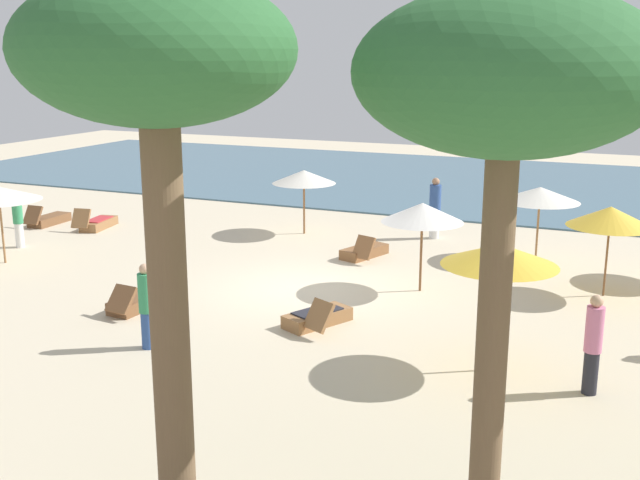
{
  "coord_description": "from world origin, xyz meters",
  "views": [
    {
      "loc": [
        7.36,
        -16.1,
        5.55
      ],
      "look_at": [
        0.17,
        0.62,
        1.1
      ],
      "focal_mm": 42.89,
      "sensor_mm": 36.0,
      "label": 1
    }
  ],
  "objects_px": {
    "umbrella_3": "(610,217)",
    "lounger_0": "(97,223)",
    "person_0": "(147,305)",
    "lounger_4": "(364,251)",
    "umbrella_1": "(304,177)",
    "umbrella_2": "(540,195)",
    "palm_3": "(157,70)",
    "person_1": "(435,208)",
    "person_4": "(593,344)",
    "umbrella_6": "(500,255)",
    "lounger_5": "(137,302)",
    "umbrella_4": "(422,213)",
    "lounger_2": "(48,219)",
    "lounger_3": "(318,317)",
    "person_2": "(18,219)",
    "palm_0": "(507,82)"
  },
  "relations": [
    {
      "from": "umbrella_1",
      "to": "person_4",
      "type": "relative_size",
      "value": 1.17
    },
    {
      "from": "umbrella_6",
      "to": "lounger_4",
      "type": "relative_size",
      "value": 1.35
    },
    {
      "from": "palm_3",
      "to": "person_1",
      "type": "bearing_deg",
      "value": 94.23
    },
    {
      "from": "umbrella_4",
      "to": "lounger_2",
      "type": "xyz_separation_m",
      "value": [
        -13.44,
        2.18,
        -1.75
      ]
    },
    {
      "from": "umbrella_4",
      "to": "lounger_3",
      "type": "height_order",
      "value": "umbrella_4"
    },
    {
      "from": "umbrella_1",
      "to": "palm_3",
      "type": "height_order",
      "value": "palm_3"
    },
    {
      "from": "lounger_0",
      "to": "lounger_5",
      "type": "height_order",
      "value": "lounger_0"
    },
    {
      "from": "umbrella_1",
      "to": "umbrella_2",
      "type": "xyz_separation_m",
      "value": [
        7.21,
        -0.43,
        0.03
      ]
    },
    {
      "from": "umbrella_3",
      "to": "umbrella_6",
      "type": "distance_m",
      "value": 5.62
    },
    {
      "from": "lounger_4",
      "to": "person_2",
      "type": "distance_m",
      "value": 10.15
    },
    {
      "from": "lounger_0",
      "to": "lounger_4",
      "type": "distance_m",
      "value": 9.25
    },
    {
      "from": "person_0",
      "to": "person_1",
      "type": "bearing_deg",
      "value": 76.18
    },
    {
      "from": "person_4",
      "to": "umbrella_6",
      "type": "bearing_deg",
      "value": 168.03
    },
    {
      "from": "lounger_5",
      "to": "person_1",
      "type": "height_order",
      "value": "person_1"
    },
    {
      "from": "lounger_5",
      "to": "person_0",
      "type": "bearing_deg",
      "value": -48.74
    },
    {
      "from": "umbrella_1",
      "to": "palm_3",
      "type": "distance_m",
      "value": 16.08
    },
    {
      "from": "lounger_4",
      "to": "umbrella_4",
      "type": "bearing_deg",
      "value": -46.04
    },
    {
      "from": "lounger_0",
      "to": "palm_0",
      "type": "height_order",
      "value": "palm_0"
    },
    {
      "from": "lounger_2",
      "to": "person_0",
      "type": "bearing_deg",
      "value": -39.07
    },
    {
      "from": "umbrella_4",
      "to": "lounger_2",
      "type": "bearing_deg",
      "value": 170.78
    },
    {
      "from": "lounger_2",
      "to": "person_4",
      "type": "distance_m",
      "value": 18.85
    },
    {
      "from": "umbrella_3",
      "to": "umbrella_4",
      "type": "distance_m",
      "value": 4.29
    },
    {
      "from": "umbrella_6",
      "to": "palm_3",
      "type": "height_order",
      "value": "palm_3"
    },
    {
      "from": "umbrella_3",
      "to": "lounger_0",
      "type": "distance_m",
      "value": 15.75
    },
    {
      "from": "person_0",
      "to": "lounger_4",
      "type": "bearing_deg",
      "value": 79.33
    },
    {
      "from": "umbrella_6",
      "to": "lounger_0",
      "type": "relative_size",
      "value": 1.37
    },
    {
      "from": "umbrella_1",
      "to": "umbrella_6",
      "type": "bearing_deg",
      "value": -48.04
    },
    {
      "from": "lounger_0",
      "to": "lounger_4",
      "type": "xyz_separation_m",
      "value": [
        9.25,
        0.03,
        -0.01
      ]
    },
    {
      "from": "umbrella_1",
      "to": "umbrella_6",
      "type": "xyz_separation_m",
      "value": [
        7.58,
        -8.43,
        0.34
      ]
    },
    {
      "from": "umbrella_1",
      "to": "umbrella_3",
      "type": "xyz_separation_m",
      "value": [
        9.12,
        -3.03,
        0.09
      ]
    },
    {
      "from": "lounger_4",
      "to": "umbrella_6",
      "type": "bearing_deg",
      "value": -53.13
    },
    {
      "from": "umbrella_1",
      "to": "lounger_4",
      "type": "distance_m",
      "value": 3.76
    },
    {
      "from": "umbrella_4",
      "to": "umbrella_6",
      "type": "bearing_deg",
      "value": -58.02
    },
    {
      "from": "person_2",
      "to": "person_0",
      "type": "bearing_deg",
      "value": -31.87
    },
    {
      "from": "palm_0",
      "to": "palm_3",
      "type": "height_order",
      "value": "palm_3"
    },
    {
      "from": "lounger_5",
      "to": "palm_3",
      "type": "xyz_separation_m",
      "value": [
        5.49,
        -6.64,
        5.22
      ]
    },
    {
      "from": "umbrella_6",
      "to": "palm_3",
      "type": "bearing_deg",
      "value": -111.07
    },
    {
      "from": "lounger_5",
      "to": "palm_0",
      "type": "xyz_separation_m",
      "value": [
        8.77,
        -5.3,
        5.1
      ]
    },
    {
      "from": "umbrella_6",
      "to": "lounger_5",
      "type": "xyz_separation_m",
      "value": [
        -7.95,
        0.25,
        -1.98
      ]
    },
    {
      "from": "person_1",
      "to": "umbrella_2",
      "type": "bearing_deg",
      "value": -23.84
    },
    {
      "from": "lounger_2",
      "to": "lounger_4",
      "type": "height_order",
      "value": "lounger_4"
    },
    {
      "from": "lounger_0",
      "to": "person_1",
      "type": "xyz_separation_m",
      "value": [
        10.45,
        3.02,
        0.78
      ]
    },
    {
      "from": "umbrella_1",
      "to": "person_0",
      "type": "height_order",
      "value": "umbrella_1"
    },
    {
      "from": "umbrella_2",
      "to": "umbrella_1",
      "type": "bearing_deg",
      "value": 176.57
    },
    {
      "from": "lounger_2",
      "to": "person_0",
      "type": "xyz_separation_m",
      "value": [
        9.64,
        -7.82,
        0.69
      ]
    },
    {
      "from": "person_2",
      "to": "lounger_4",
      "type": "bearing_deg",
      "value": 16.86
    },
    {
      "from": "lounger_5",
      "to": "person_1",
      "type": "distance_m",
      "value": 10.18
    },
    {
      "from": "umbrella_2",
      "to": "lounger_5",
      "type": "xyz_separation_m",
      "value": [
        -7.58,
        -7.74,
        -1.68
      ]
    },
    {
      "from": "umbrella_4",
      "to": "palm_0",
      "type": "xyz_separation_m",
      "value": [
        3.36,
        -9.11,
        3.35
      ]
    },
    {
      "from": "lounger_3",
      "to": "umbrella_4",
      "type": "bearing_deg",
      "value": 67.75
    }
  ]
}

